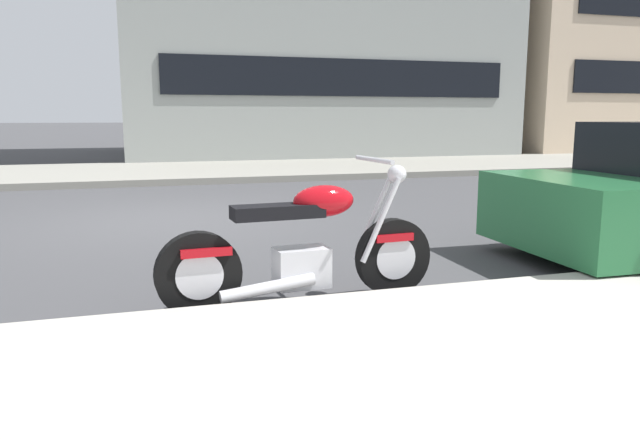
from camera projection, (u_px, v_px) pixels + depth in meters
name	position (u px, v px, depth m)	size (l,w,h in m)	color
ground_plane	(175.00, 220.00, 8.34)	(260.00, 260.00, 0.00)	#3D3D3F
sidewalk_far_curb	(569.00, 161.00, 18.21)	(120.00, 5.00, 0.14)	gray
parking_stall_stripe	(206.00, 295.00, 4.86)	(0.12, 2.20, 0.01)	silver
parked_motorcycle	(304.00, 250.00, 4.56)	(2.16, 0.62, 1.11)	black
townhouse_far_uphill	(608.00, 2.00, 25.92)	(12.82, 9.63, 12.47)	beige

